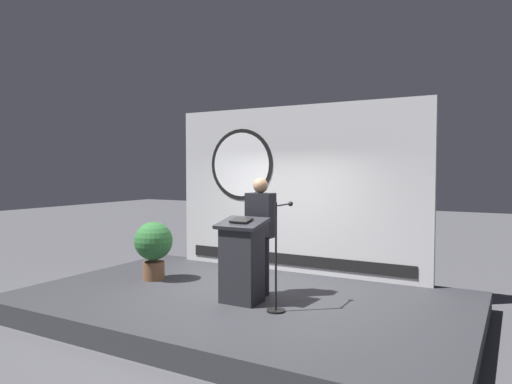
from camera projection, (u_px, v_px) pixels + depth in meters
name	position (u px, v px, depth m)	size (l,w,h in m)	color
ground_plane	(241.00, 315.00, 6.86)	(40.00, 40.00, 0.00)	#4C4C51
stage_platform	(241.00, 305.00, 6.86)	(6.40, 4.00, 0.30)	#333338
banner_display	(292.00, 189.00, 8.41)	(4.79, 0.12, 2.98)	silver
podium	(242.00, 261.00, 6.46)	(0.64, 0.50, 1.18)	#26262B
speaker_person	(260.00, 235.00, 6.85)	(0.40, 0.26, 1.72)	black
microphone_stand	(278.00, 272.00, 6.09)	(0.24, 0.59, 1.42)	black
potted_plant	(153.00, 245.00, 7.81)	(0.64, 0.64, 0.97)	brown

